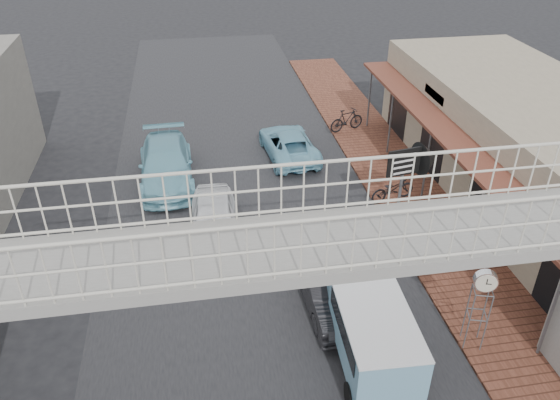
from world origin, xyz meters
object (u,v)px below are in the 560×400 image
object	(u,v)px
motorcycle_near	(393,189)
motorcycle_far	(347,120)
angkot_curb	(289,144)
dark_sedan	(328,284)
angkot_van	(373,330)
white_hatchback	(214,219)
arrow_sign	(425,159)
street_clock	(485,284)
angkot_far	(166,164)

from	to	relation	value
motorcycle_near	motorcycle_far	bearing A→B (deg)	-14.89
angkot_curb	motorcycle_near	xyz separation A→B (m)	(3.20, -4.52, -0.02)
dark_sedan	angkot_van	distance (m)	2.58
white_hatchback	angkot_curb	size ratio (longest dim) A/B	0.92
motorcycle_far	arrow_sign	distance (m)	8.54
motorcycle_far	angkot_van	bearing A→B (deg)	149.14
motorcycle_far	street_clock	world-z (taller)	street_clock
angkot_curb	arrow_sign	size ratio (longest dim) A/B	1.36
angkot_van	angkot_curb	bearing A→B (deg)	92.22
angkot_van	arrow_sign	xyz separation A→B (m)	(3.57, 5.83, 1.51)
white_hatchback	motorcycle_far	size ratio (longest dim) A/B	2.21
angkot_far	motorcycle_far	world-z (taller)	angkot_far
white_hatchback	motorcycle_far	world-z (taller)	white_hatchback
angkot_far	arrow_sign	distance (m)	10.25
angkot_van	angkot_far	bearing A→B (deg)	118.63
motorcycle_near	street_clock	bearing A→B (deg)	162.14
white_hatchback	angkot_far	world-z (taller)	angkot_far
white_hatchback	street_clock	xyz separation A→B (m)	(6.45, -6.34, 1.45)
white_hatchback	dark_sedan	xyz separation A→B (m)	(3.06, -4.00, -0.00)
white_hatchback	arrow_sign	world-z (taller)	arrow_sign
angkot_far	street_clock	xyz separation A→B (m)	(8.11, -10.57, 1.38)
arrow_sign	motorcycle_far	bearing A→B (deg)	81.35
angkot_far	street_clock	size ratio (longest dim) A/B	2.11
dark_sedan	arrow_sign	world-z (taller)	arrow_sign
motorcycle_near	arrow_sign	size ratio (longest dim) A/B	0.58
arrow_sign	angkot_far	bearing A→B (deg)	140.47
angkot_far	arrow_sign	world-z (taller)	arrow_sign
dark_sedan	motorcycle_far	size ratio (longest dim) A/B	2.28
angkot_curb	street_clock	size ratio (longest dim) A/B	1.78
angkot_van	street_clock	world-z (taller)	street_clock
dark_sedan	motorcycle_near	distance (m)	6.33
angkot_far	angkot_van	world-z (taller)	angkot_van
dark_sedan	angkot_curb	world-z (taller)	dark_sedan
angkot_far	motorcycle_far	bearing A→B (deg)	20.13
motorcycle_near	street_clock	size ratio (longest dim) A/B	0.76
white_hatchback	motorcycle_near	world-z (taller)	white_hatchback
angkot_curb	dark_sedan	bearing A→B (deg)	82.07
angkot_van	arrow_sign	bearing A→B (deg)	61.15
dark_sedan	motorcycle_near	world-z (taller)	dark_sedan
white_hatchback	dark_sedan	size ratio (longest dim) A/B	0.97
motorcycle_near	angkot_far	bearing A→B (deg)	54.84
white_hatchback	arrow_sign	distance (m)	7.45
angkot_curb	motorcycle_far	bearing A→B (deg)	-151.97
angkot_curb	motorcycle_near	distance (m)	5.54
motorcycle_near	motorcycle_far	distance (m)	6.56
dark_sedan	arrow_sign	distance (m)	5.65
angkot_curb	motorcycle_near	size ratio (longest dim) A/B	2.35
angkot_far	angkot_van	xyz separation A→B (m)	(5.23, -10.71, 0.44)
motorcycle_near	dark_sedan	bearing A→B (deg)	128.45
dark_sedan	street_clock	world-z (taller)	street_clock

